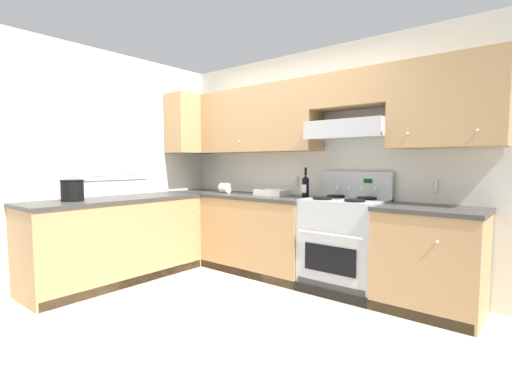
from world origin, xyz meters
TOP-DOWN VIEW (x-y plane):
  - ground_plane at (0.00, 0.00)m, footprint 7.04×7.04m
  - wall_back at (0.40, 1.53)m, footprint 4.68×0.57m
  - wall_left at (-1.59, 0.23)m, footprint 0.47×4.00m
  - counter_back_run at (0.11, 1.24)m, footprint 3.60×0.65m
  - counter_left_run at (-1.24, -0.00)m, footprint 0.63×1.91m
  - stove at (0.82, 1.25)m, footprint 0.76×0.62m
  - wine_bottle at (0.31, 1.35)m, footprint 0.08×0.08m
  - bowl at (-0.12, 1.31)m, footprint 0.38×0.24m
  - bucket at (-1.27, -0.45)m, footprint 0.22×0.22m
  - paper_towel_roll at (-0.80, 1.24)m, footprint 0.13×0.12m

SIDE VIEW (x-z plane):
  - ground_plane at x=0.00m, z-range 0.00..0.00m
  - counter_back_run at x=0.11m, z-range 0.00..0.91m
  - counter_left_run at x=-1.24m, z-range 0.00..0.91m
  - stove at x=0.82m, z-range -0.12..1.08m
  - bowl at x=-0.12m, z-range 0.90..0.97m
  - paper_towel_roll at x=-0.80m, z-range 0.91..1.03m
  - bucket at x=-1.27m, z-range 0.92..1.13m
  - wine_bottle at x=0.31m, z-range 0.87..1.20m
  - wall_left at x=-1.59m, z-range 0.07..2.62m
  - wall_back at x=0.40m, z-range 0.20..2.75m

